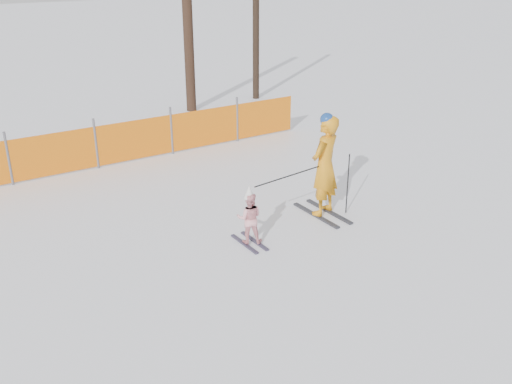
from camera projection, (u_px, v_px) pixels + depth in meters
ground at (272, 254)px, 9.99m from camera, size 120.00×120.00×0.00m
adult at (325, 165)px, 11.10m from camera, size 0.86×1.37×2.10m
child at (249, 217)px, 10.16m from camera, size 0.58×0.85×1.13m
ski_poles at (315, 180)px, 10.87m from camera, size 2.24×0.24×1.26m
tree_trunks at (210, 16)px, 18.51m from camera, size 3.04×0.56×6.16m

